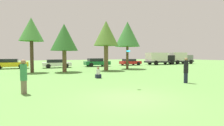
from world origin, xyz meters
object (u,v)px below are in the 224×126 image
Objects in this scene: bystander_sitting at (98,74)px; parked_car_red at (130,62)px; tree_2 at (64,38)px; tree_1 at (31,30)px; delivery_truck_grey at (179,58)px; tree_3 at (106,34)px; tree_4 at (127,34)px; parked_car_white at (56,63)px; person_thrower at (24,76)px; person_catcher at (186,70)px; delivery_truck_black at (159,58)px; frisbee at (128,51)px; parked_car_green at (97,62)px; parked_car_yellow at (10,64)px.

parked_car_red is at bearing 50.43° from bystander_sitting.
tree_2 reaches higher than parked_car_red.
tree_1 is 0.96× the size of delivery_truck_grey.
tree_3 is 12.15m from parked_car_red.
tree_3 is 0.94× the size of tree_4.
delivery_truck_grey is (24.16, 14.19, 0.94)m from bystander_sitting.
parked_car_white is (-4.92, 7.35, -3.82)m from tree_3.
tree_2 is at bearing 75.90° from person_thrower.
person_catcher is 0.27× the size of delivery_truck_black.
person_thrower is at bearing -100.66° from parked_car_white.
frisbee reaches higher than person_catcher.
tree_1 is 24.08m from delivery_truck_black.
tree_3 is 1.57× the size of parked_car_red.
tree_2 is at bearing -17.34° from tree_1.
parked_car_red is (13.23, 0.64, -0.03)m from parked_car_white.
person_catcher is 0.26× the size of tree_4.
frisbee reaches higher than parked_car_green.
frisbee is 0.07× the size of parked_car_red.
parked_car_red is 0.61× the size of delivery_truck_black.
bystander_sitting is at bearing -60.41° from parked_car_yellow.
parked_car_white is at bearing 123.80° from tree_3.
tree_3 is 16.87m from delivery_truck_black.
parked_car_white is 19.72m from delivery_truck_black.
person_thrower is at bearing -141.83° from delivery_truck_black.
tree_4 is 1.43× the size of parked_car_yellow.
person_catcher is at bearing -56.13° from parked_car_yellow.
person_catcher is at bearing -2.38° from frisbee.
parked_car_white is 13.24m from parked_car_red.
bystander_sitting is 13.57m from parked_car_white.
tree_1 is at bearing -116.91° from parked_car_white.
tree_3 is 9.63m from parked_car_white.
person_thrower is at bearing -138.14° from tree_4.
parked_car_white reaches higher than parked_car_red.
tree_4 is at bearing -148.69° from delivery_truck_black.
delivery_truck_black is at bearing 20.11° from tree_2.
parked_car_yellow is at bearing 103.19° from person_thrower.
frisbee is 11.28m from tree_2.
tree_1 is at bearing -156.19° from parked_car_red.
parked_car_green is 1.10× the size of parked_car_red.
tree_2 is (-1.68, 11.02, 1.71)m from frisbee.
tree_3 is at bearing 61.26° from bystander_sitting.
delivery_truck_grey is at bearing 7.36° from delivery_truck_black.
person_thrower reaches higher than parked_car_yellow.
delivery_truck_black is at bearing 15.09° from tree_1.
parked_car_yellow is (-2.29, 18.15, -0.13)m from person_thrower.
person_catcher is 22.69m from parked_car_yellow.
delivery_truck_grey is at bearing 30.41° from bystander_sitting.
person_thrower is 0.98× the size of person_catcher.
person_thrower is 11.23m from tree_2.
parked_car_yellow is at bearing 112.04° from frisbee.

